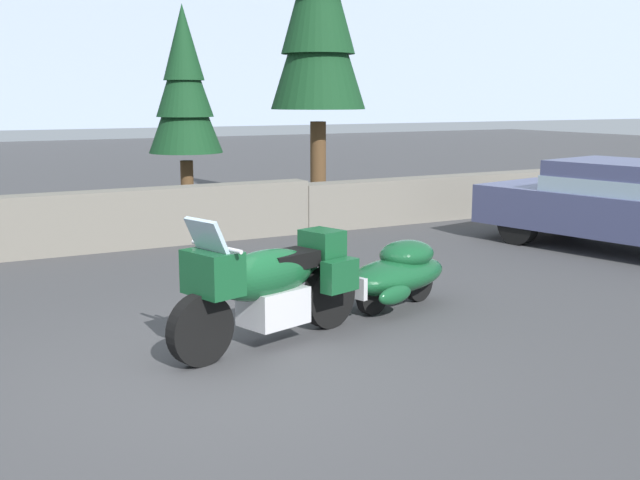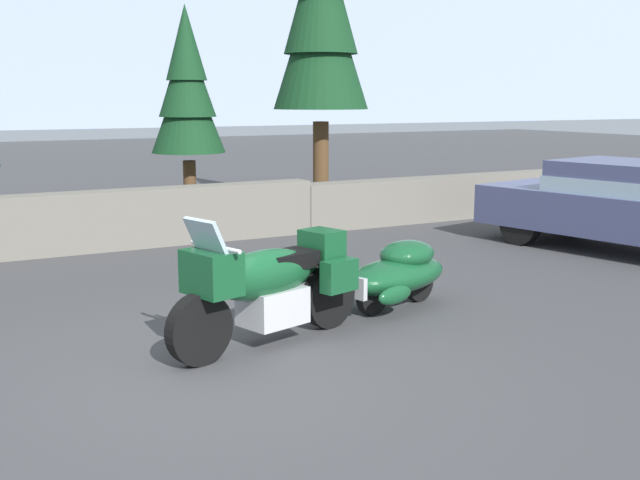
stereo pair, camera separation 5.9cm
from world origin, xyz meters
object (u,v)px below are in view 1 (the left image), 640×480
object	(u,v)px
pine_tree_tall	(318,8)
pine_tree_secondary	(184,87)
touring_motorcycle	(269,283)
car_shaped_trailer	(397,272)
sedan_at_right_edge	(629,203)

from	to	relation	value
pine_tree_tall	pine_tree_secondary	size ratio (longest dim) A/B	1.60
touring_motorcycle	car_shaped_trailer	size ratio (longest dim) A/B	1.02
car_shaped_trailer	sedan_at_right_edge	bearing A→B (deg)	11.14
pine_tree_secondary	car_shaped_trailer	bearing A→B (deg)	-90.06
pine_tree_tall	pine_tree_secondary	xyz separation A→B (m)	(-2.71, 0.33, -1.56)
pine_tree_secondary	touring_motorcycle	bearing A→B (deg)	-103.68
sedan_at_right_edge	pine_tree_tall	xyz separation A→B (m)	(-2.30, 5.86, 3.35)
car_shaped_trailer	pine_tree_secondary	distance (m)	7.49
touring_motorcycle	sedan_at_right_edge	world-z (taller)	sedan_at_right_edge
car_shaped_trailer	pine_tree_tall	world-z (taller)	pine_tree_tall
car_shaped_trailer	pine_tree_secondary	bearing A→B (deg)	89.94
touring_motorcycle	pine_tree_secondary	size ratio (longest dim) A/B	0.55
car_shaped_trailer	pine_tree_tall	xyz separation A→B (m)	(2.72, 6.85, 3.72)
sedan_at_right_edge	pine_tree_secondary	world-z (taller)	pine_tree_secondary
touring_motorcycle	pine_tree_secondary	world-z (taller)	pine_tree_secondary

